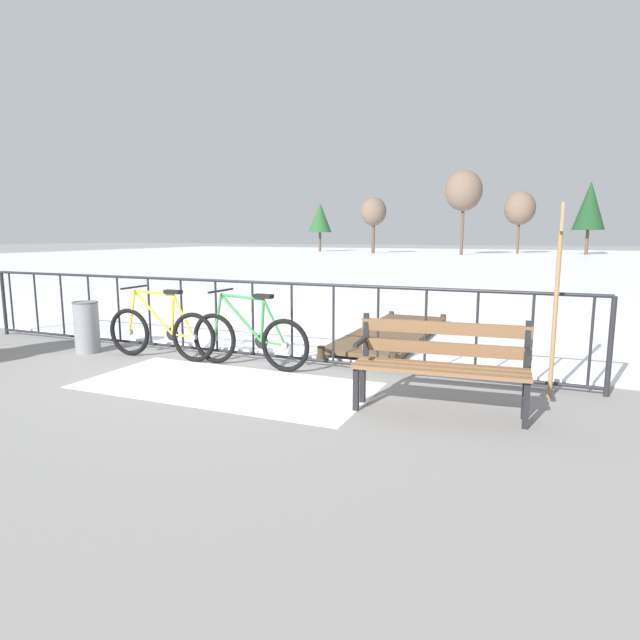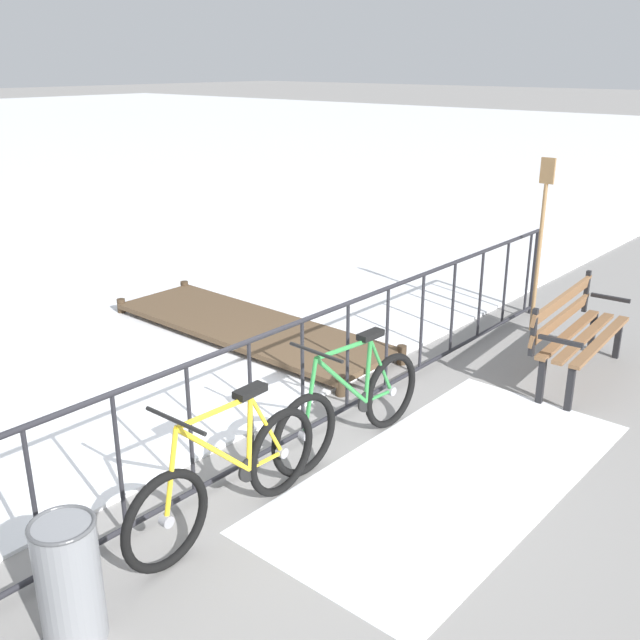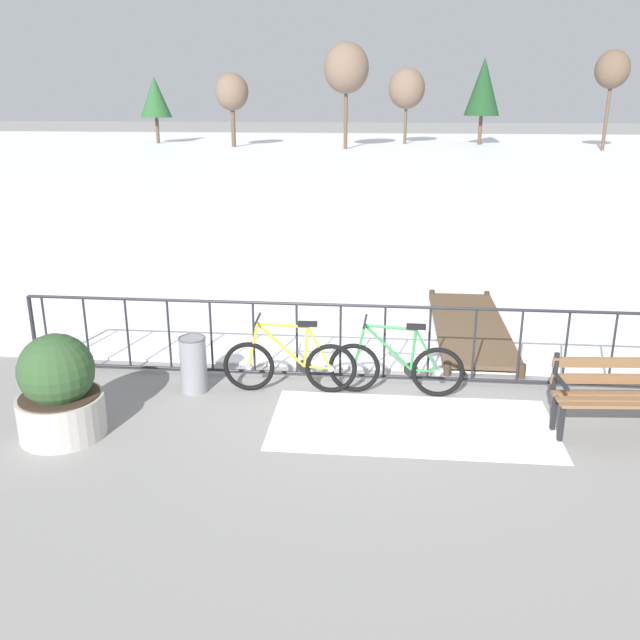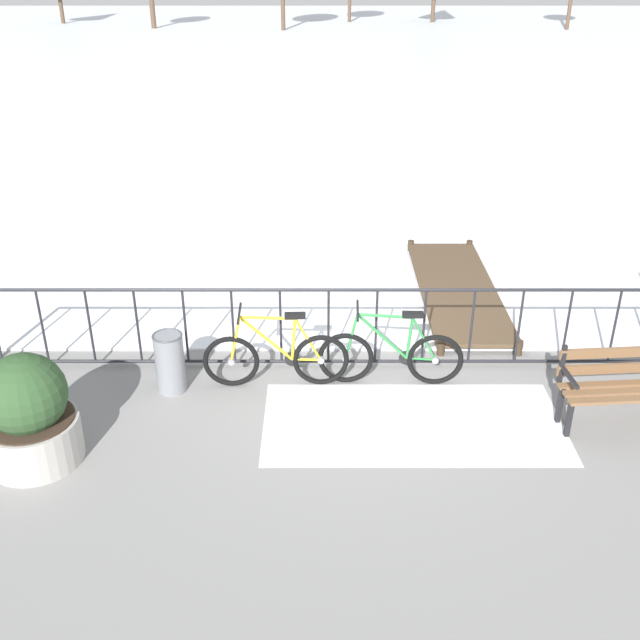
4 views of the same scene
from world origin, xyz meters
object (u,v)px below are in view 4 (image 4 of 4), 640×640
Objects in this scene: park_bench at (631,380)px; planter_with_shrub at (26,415)px; bicycle_near_railing at (388,356)px; trash_bin at (167,362)px; bicycle_second at (273,358)px.

park_bench is 6.29m from planter_with_shrub.
bicycle_near_railing is 2.34× the size of trash_bin.
park_bench is 1.37× the size of planter_with_shrub.
bicycle_near_railing is at bearing 21.32° from planter_with_shrub.
bicycle_near_railing is 1.44× the size of planter_with_shrub.
bicycle_near_railing reaches higher than park_bench.
planter_with_shrub reaches higher than bicycle_second.
bicycle_near_railing reaches higher than trash_bin.
planter_with_shrub is 1.62× the size of trash_bin.
bicycle_near_railing is at bearing 1.80° from bicycle_second.
bicycle_second is at bearing 169.37° from park_bench.
park_bench reaches higher than trash_bin.
park_bench is at bearing 6.20° from planter_with_shrub.
trash_bin is (-2.57, -0.14, 0.00)m from bicycle_near_railing.
bicycle_second is 1.23m from trash_bin.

